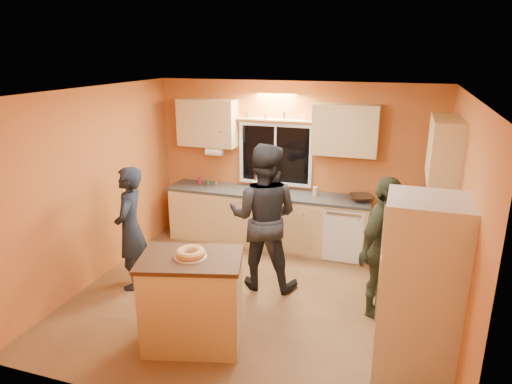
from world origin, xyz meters
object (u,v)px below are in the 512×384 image
at_px(person_center, 264,217).
at_px(person_right, 382,248).
at_px(island, 193,300).
at_px(person_left, 130,228).
at_px(refrigerator, 420,290).

xyz_separation_m(person_center, person_right, (1.51, -0.25, -0.12)).
bearing_deg(island, person_left, 130.27).
height_order(person_center, person_right, person_center).
relative_size(island, person_center, 0.62).
bearing_deg(person_center, person_right, 166.81).
distance_m(refrigerator, person_right, 1.04).
bearing_deg(person_left, person_right, 80.08).
relative_size(person_center, person_right, 1.14).
distance_m(island, person_right, 2.23).
relative_size(person_left, person_right, 0.96).
height_order(person_left, person_center, person_center).
distance_m(person_left, person_right, 3.18).
bearing_deg(person_right, island, 144.97).
bearing_deg(refrigerator, person_center, 147.39).
distance_m(person_center, person_right, 1.54).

